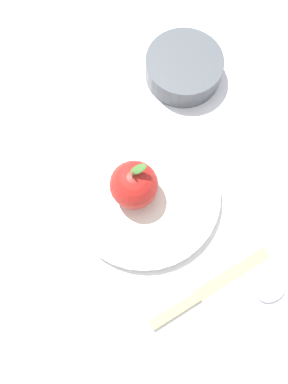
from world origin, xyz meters
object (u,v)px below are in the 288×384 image
object	(u,v)px
apple	(134,185)
side_bowl	(184,67)
knife	(200,295)
dinner_plate	(144,194)
spoon	(262,296)

from	to	relation	value
apple	side_bowl	xyz separation A→B (m)	(0.21, 0.10, -0.03)
apple	knife	world-z (taller)	apple
dinner_plate	side_bowl	distance (m)	0.23
side_bowl	knife	size ratio (longest dim) A/B	0.64
apple	spoon	world-z (taller)	apple
side_bowl	knife	distance (m)	0.37
side_bowl	dinner_plate	bearing A→B (deg)	-151.71
side_bowl	spoon	world-z (taller)	side_bowl
apple	spoon	size ratio (longest dim) A/B	0.51
dinner_plate	apple	bearing A→B (deg)	132.73
dinner_plate	spoon	distance (m)	0.23
side_bowl	spoon	bearing A→B (deg)	-119.15
knife	spoon	world-z (taller)	spoon
dinner_plate	side_bowl	xyz separation A→B (m)	(0.20, 0.11, 0.01)
dinner_plate	knife	size ratio (longest dim) A/B	1.15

